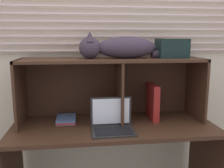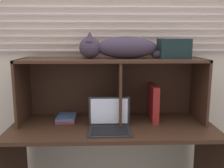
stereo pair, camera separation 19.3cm
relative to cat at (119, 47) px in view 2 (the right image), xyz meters
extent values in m
cube|color=beige|center=(-0.05, 0.25, -0.12)|extent=(4.40, 0.04, 2.50)
cube|color=silver|center=(-0.05, 0.20, -0.03)|extent=(3.39, 0.02, 0.01)
cube|color=silver|center=(-0.05, 0.20, 0.03)|extent=(3.39, 0.02, 0.01)
cube|color=silver|center=(-0.05, 0.20, 0.09)|extent=(3.39, 0.02, 0.01)
cube|color=silver|center=(-0.05, 0.20, 0.15)|extent=(3.39, 0.02, 0.01)
cube|color=silver|center=(-0.05, 0.20, 0.21)|extent=(3.39, 0.02, 0.01)
cube|color=silver|center=(-0.05, 0.20, 0.28)|extent=(3.39, 0.02, 0.01)
cube|color=silver|center=(-0.05, 0.20, 0.34)|extent=(3.39, 0.02, 0.01)
cube|color=#3C2518|center=(-0.05, -0.11, -0.62)|extent=(1.60, 0.64, 0.03)
cube|color=#3C2518|center=(-0.05, 0.00, -0.10)|extent=(1.47, 0.40, 0.02)
cube|color=#3C2518|center=(-0.78, 0.00, -0.35)|extent=(0.02, 0.40, 0.52)
cube|color=#3C2518|center=(0.67, 0.00, -0.35)|extent=(0.02, 0.40, 0.52)
cube|color=#3C2518|center=(0.00, 0.00, -0.36)|extent=(0.02, 0.38, 0.50)
cube|color=#382316|center=(-0.05, 0.19, -0.35)|extent=(1.47, 0.01, 0.52)
ellipsoid|color=#382E3D|center=(0.06, 0.00, 0.00)|extent=(0.48, 0.19, 0.17)
sphere|color=#382E3D|center=(-0.23, 0.00, 0.00)|extent=(0.17, 0.17, 0.17)
cone|color=#382E3A|center=(-0.23, -0.04, 0.08)|extent=(0.08, 0.08, 0.08)
cone|color=#37293E|center=(-0.23, 0.04, 0.08)|extent=(0.08, 0.08, 0.08)
cylinder|color=#382E3D|center=(0.39, 0.00, -0.05)|extent=(0.23, 0.07, 0.07)
cube|color=black|center=(-0.08, -0.26, -0.60)|extent=(0.32, 0.25, 0.01)
cube|color=black|center=(-0.08, -0.14, -0.48)|extent=(0.32, 0.01, 0.22)
cube|color=white|center=(-0.08, -0.15, -0.48)|extent=(0.28, 0.00, 0.20)
cube|color=black|center=(-0.08, -0.27, -0.59)|extent=(0.27, 0.17, 0.00)
cube|color=maroon|center=(0.29, 0.00, -0.46)|extent=(0.05, 0.25, 0.30)
cube|color=gray|center=(-0.43, 0.01, -0.60)|extent=(0.15, 0.21, 0.01)
cube|color=maroon|center=(-0.43, -0.01, -0.58)|extent=(0.15, 0.21, 0.02)
cube|color=#40587F|center=(-0.43, 0.00, -0.57)|extent=(0.15, 0.21, 0.02)
cube|color=black|center=(0.44, 0.00, -0.01)|extent=(0.24, 0.19, 0.16)
camera|label=1|loc=(-0.31, -1.99, 0.07)|focal=40.05mm
camera|label=2|loc=(-0.12, -2.00, 0.07)|focal=40.05mm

